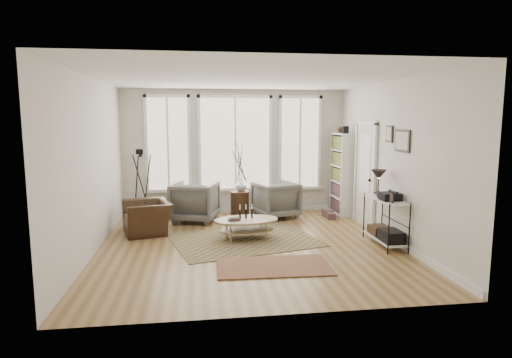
{
  "coord_description": "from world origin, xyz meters",
  "views": [
    {
      "loc": [
        -0.88,
        -7.28,
        2.21
      ],
      "look_at": [
        0.2,
        0.6,
        1.1
      ],
      "focal_mm": 30.0,
      "sensor_mm": 36.0,
      "label": 1
    }
  ],
  "objects": [
    {
      "name": "wall_art",
      "position": [
        2.58,
        -0.27,
        1.88
      ],
      "size": [
        0.04,
        0.88,
        0.44
      ],
      "color": "black",
      "rests_on": "ground"
    },
    {
      "name": "rug_main",
      "position": [
        -0.06,
        0.34,
        0.01
      ],
      "size": [
        2.94,
        2.49,
        0.01
      ],
      "primitive_type": "cube",
      "rotation": [
        0.0,
        0.0,
        0.26
      ],
      "color": "brown",
      "rests_on": "ground"
    },
    {
      "name": "book_stack_far",
      "position": [
        2.05,
        1.73,
        0.07
      ],
      "size": [
        0.2,
        0.24,
        0.14
      ],
      "primitive_type": "cube",
      "rotation": [
        0.0,
        0.0,
        -0.14
      ],
      "color": "brown",
      "rests_on": "ground"
    },
    {
      "name": "door",
      "position": [
        2.57,
        1.15,
        1.12
      ],
      "size": [
        0.09,
        1.06,
        2.22
      ],
      "color": "silver",
      "rests_on": "ground"
    },
    {
      "name": "room",
      "position": [
        0.02,
        0.03,
        1.43
      ],
      "size": [
        5.5,
        5.54,
        2.9
      ],
      "color": "#9A7546",
      "rests_on": "ground"
    },
    {
      "name": "side_table",
      "position": [
        0.03,
        2.06,
        0.83
      ],
      "size": [
        0.41,
        0.41,
        1.73
      ],
      "color": "#362114",
      "rests_on": "ground"
    },
    {
      "name": "armchair_left",
      "position": [
        -0.95,
        1.97,
        0.43
      ],
      "size": [
        1.15,
        1.17,
        0.86
      ],
      "primitive_type": "imported",
      "rotation": [
        0.0,
        0.0,
        2.86
      ],
      "color": "slate",
      "rests_on": "ground"
    },
    {
      "name": "book_stack_near",
      "position": [
        2.05,
        1.97,
        0.08
      ],
      "size": [
        0.23,
        0.28,
        0.16
      ],
      "primitive_type": "cube",
      "rotation": [
        0.0,
        0.0,
        0.15
      ],
      "color": "brown",
      "rests_on": "ground"
    },
    {
      "name": "accent_chair",
      "position": [
        -1.88,
        1.11,
        0.31
      ],
      "size": [
        1.15,
        1.07,
        0.63
      ],
      "primitive_type": "imported",
      "rotation": [
        0.0,
        0.0,
        -1.3
      ],
      "color": "#362114",
      "rests_on": "ground"
    },
    {
      "name": "bookcase",
      "position": [
        2.44,
        2.23,
        0.96
      ],
      "size": [
        0.31,
        0.85,
        2.06
      ],
      "color": "white",
      "rests_on": "ground"
    },
    {
      "name": "coffee_table",
      "position": [
        -0.01,
        0.42,
        0.3
      ],
      "size": [
        1.27,
        0.89,
        0.55
      ],
      "color": "tan",
      "rests_on": "ground"
    },
    {
      "name": "armchair_right",
      "position": [
        0.85,
        2.11,
        0.41
      ],
      "size": [
        1.12,
        1.13,
        0.82
      ],
      "primitive_type": "imported",
      "rotation": [
        0.0,
        0.0,
        3.47
      ],
      "color": "slate",
      "rests_on": "ground"
    },
    {
      "name": "tripod_camera",
      "position": [
        -2.09,
        2.04,
        0.73
      ],
      "size": [
        0.56,
        0.56,
        1.59
      ],
      "color": "black",
      "rests_on": "ground"
    },
    {
      "name": "bay_window",
      "position": [
        0.0,
        2.71,
        1.61
      ],
      "size": [
        4.14,
        0.12,
        2.24
      ],
      "color": "beige",
      "rests_on": "ground"
    },
    {
      "name": "rug_runner",
      "position": [
        0.23,
        -1.16,
        0.01
      ],
      "size": [
        1.74,
        1.01,
        0.01
      ],
      "primitive_type": "cube",
      "rotation": [
        0.0,
        0.0,
        -0.03
      ],
      "color": "maroon",
      "rests_on": "ground"
    },
    {
      "name": "low_shelf",
      "position": [
        2.38,
        -0.3,
        0.51
      ],
      "size": [
        0.38,
        1.08,
        1.3
      ],
      "color": "white",
      "rests_on": "ground"
    },
    {
      "name": "vase",
      "position": [
        0.07,
        2.16,
        0.75
      ],
      "size": [
        0.27,
        0.27,
        0.27
      ],
      "primitive_type": "imported",
      "rotation": [
        0.0,
        0.0,
        -0.05
      ],
      "color": "silver",
      "rests_on": "side_table"
    }
  ]
}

